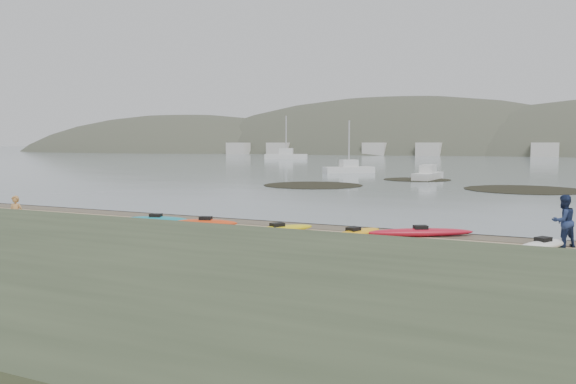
% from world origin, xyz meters
% --- Properties ---
extents(ground, '(600.00, 600.00, 0.00)m').
position_xyz_m(ground, '(0.00, 0.00, 0.00)').
color(ground, tan).
rests_on(ground, ground).
extents(wet_sand, '(60.00, 60.00, 0.00)m').
position_xyz_m(wet_sand, '(0.00, -0.30, 0.00)').
color(wet_sand, brown).
rests_on(wet_sand, ground).
extents(water, '(1200.00, 1200.00, 0.00)m').
position_xyz_m(water, '(0.00, 300.00, 0.01)').
color(water, slate).
rests_on(water, ground).
extents(kayaks, '(22.96, 9.33, 0.34)m').
position_xyz_m(kayaks, '(-0.80, -4.33, 0.17)').
color(kayaks, red).
rests_on(kayaks, ground).
extents(person_west, '(0.70, 0.56, 1.67)m').
position_xyz_m(person_west, '(-8.83, -8.17, 0.83)').
color(person_west, tan).
rests_on(person_west, ground).
extents(person_east, '(1.21, 1.18, 1.96)m').
position_xyz_m(person_east, '(11.99, -1.52, 0.98)').
color(person_east, navy).
rests_on(person_east, ground).
extents(kelp_mats, '(26.97, 19.74, 0.04)m').
position_xyz_m(kelp_mats, '(0.92, 26.20, 0.03)').
color(kelp_mats, black).
rests_on(kelp_mats, water).
extents(moored_boats, '(92.29, 91.16, 1.40)m').
position_xyz_m(moored_boats, '(-10.24, 83.65, 0.58)').
color(moored_boats, silver).
rests_on(moored_boats, ground).
extents(far_town, '(199.00, 5.00, 4.00)m').
position_xyz_m(far_town, '(6.00, 145.00, 2.00)').
color(far_town, beige).
rests_on(far_town, ground).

